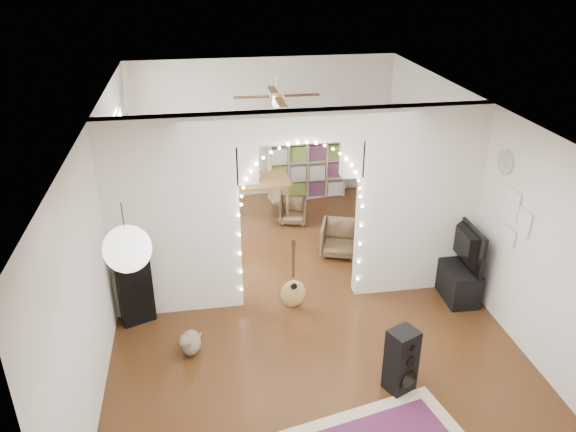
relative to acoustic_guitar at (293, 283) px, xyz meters
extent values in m
plane|color=black|center=(0.13, 0.25, -0.39)|extent=(7.50, 7.50, 0.00)
cube|color=white|center=(0.13, 0.25, 2.31)|extent=(5.00, 7.50, 0.02)
cube|color=silver|center=(0.13, 4.00, 0.96)|extent=(5.00, 0.02, 2.70)
cube|color=silver|center=(0.13, -3.50, 0.96)|extent=(5.00, 0.02, 2.70)
cube|color=silver|center=(-2.37, 0.25, 0.96)|extent=(0.02, 7.50, 2.70)
cube|color=silver|center=(2.63, 0.25, 0.96)|extent=(0.02, 7.50, 2.70)
cube|color=silver|center=(-1.52, 0.25, 0.96)|extent=(1.70, 0.20, 2.70)
cube|color=silver|center=(1.78, 0.25, 0.96)|extent=(1.70, 0.20, 2.70)
cube|color=silver|center=(0.13, 0.25, 2.11)|extent=(1.60, 0.20, 0.40)
cube|color=white|center=(-2.34, 2.05, 1.11)|extent=(0.04, 1.20, 1.40)
cylinder|color=white|center=(2.61, -0.35, 1.71)|extent=(0.03, 0.31, 0.31)
sphere|color=white|center=(-1.77, -2.15, 1.86)|extent=(0.40, 0.40, 0.40)
cube|color=black|center=(-2.07, 0.00, 0.18)|extent=(0.45, 0.30, 1.13)
ellipsoid|color=#AC7C45|center=(0.00, 0.00, -0.01)|extent=(0.36, 0.15, 0.43)
cube|color=black|center=(0.00, 0.00, 0.34)|extent=(0.04, 0.03, 0.49)
cube|color=black|center=(0.00, 0.00, 0.61)|extent=(0.05, 0.03, 0.11)
ellipsoid|color=brown|center=(-1.40, -0.73, -0.25)|extent=(0.37, 0.44, 0.27)
sphere|color=brown|center=(-1.45, -0.88, -0.12)|extent=(0.21, 0.21, 0.16)
cone|color=brown|center=(-1.49, -0.88, -0.04)|extent=(0.05, 0.05, 0.06)
cone|color=brown|center=(-1.41, -0.88, -0.04)|extent=(0.05, 0.05, 0.06)
cylinder|color=brown|center=(-1.32, -0.54, -0.34)|extent=(0.13, 0.25, 0.08)
cube|color=black|center=(0.90, -1.75, 0.00)|extent=(0.38, 0.36, 0.78)
cylinder|color=black|center=(0.96, -1.88, -0.17)|extent=(0.21, 0.11, 0.22)
cylinder|color=black|center=(0.96, -1.88, 0.09)|extent=(0.12, 0.07, 0.12)
cylinder|color=black|center=(0.96, -1.88, 0.26)|extent=(0.07, 0.05, 0.07)
cube|color=black|center=(2.33, 0.00, -0.14)|extent=(0.43, 1.01, 0.50)
imported|color=black|center=(2.33, 0.00, 0.42)|extent=(0.17, 1.08, 0.62)
cube|color=#C2AA8C|center=(0.92, 3.75, 0.38)|extent=(1.53, 0.63, 1.53)
cube|color=brown|center=(-0.17, 2.91, 0.34)|extent=(1.21, 0.82, 0.05)
cylinder|color=brown|center=(-0.69, 2.58, -0.04)|extent=(0.05, 0.05, 0.70)
cylinder|color=brown|center=(0.35, 2.60, -0.04)|extent=(0.05, 0.05, 0.70)
cylinder|color=brown|center=(-0.70, 3.22, -0.04)|extent=(0.05, 0.05, 0.70)
cylinder|color=brown|center=(0.34, 3.24, -0.04)|extent=(0.05, 0.05, 0.70)
imported|color=white|center=(-0.17, 2.91, 0.46)|extent=(0.19, 0.19, 0.19)
imported|color=brown|center=(0.46, 2.63, -0.17)|extent=(0.56, 0.57, 0.44)
imported|color=brown|center=(1.00, 1.36, -0.12)|extent=(0.74, 0.75, 0.54)
camera|label=1|loc=(-1.13, -6.36, 4.10)|focal=35.00mm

